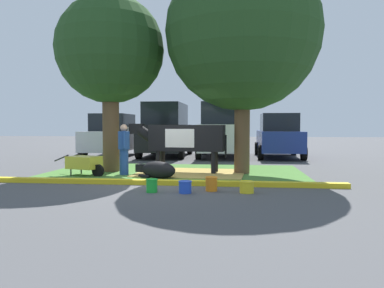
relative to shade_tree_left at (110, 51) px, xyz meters
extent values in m
plane|color=#4C4C4F|center=(2.04, -1.73, -3.83)|extent=(80.00, 80.00, 0.00)
cube|color=#477A33|center=(2.07, 0.05, -3.82)|extent=(7.90, 4.69, 0.02)
cube|color=yellow|center=(2.07, -2.45, -3.77)|extent=(9.10, 0.24, 0.12)
cube|color=tan|center=(2.60, -0.27, -3.81)|extent=(3.36, 2.62, 0.04)
cylinder|color=brown|center=(0.00, 0.00, -2.49)|extent=(0.52, 0.52, 2.69)
sphere|color=#23471E|center=(0.00, 0.00, 0.05)|extent=(3.40, 3.40, 3.40)
cylinder|color=brown|center=(4.14, -0.02, -2.52)|extent=(0.47, 0.47, 2.62)
sphere|color=#23471E|center=(4.14, -0.02, 0.43)|extent=(4.68, 4.68, 4.68)
cube|color=black|center=(2.45, -0.07, -2.74)|extent=(2.36, 0.92, 0.80)
cube|color=white|center=(2.30, -0.05, -2.74)|extent=(0.97, 0.81, 0.56)
cylinder|color=black|center=(1.13, 0.06, -2.64)|extent=(0.66, 0.38, 0.58)
cube|color=black|center=(0.81, 0.09, -2.46)|extent=(0.46, 0.30, 0.32)
cube|color=white|center=(0.61, 0.11, -2.50)|extent=(0.14, 0.21, 0.20)
cylinder|color=black|center=(1.57, -0.23, -3.49)|extent=(0.14, 0.14, 0.69)
cylinder|color=black|center=(1.62, 0.26, -3.49)|extent=(0.14, 0.14, 0.69)
cylinder|color=black|center=(3.29, -0.40, -3.49)|extent=(0.14, 0.14, 0.69)
cylinder|color=black|center=(3.34, 0.09, -3.49)|extent=(0.14, 0.14, 0.69)
cylinder|color=black|center=(3.65, -0.19, -2.99)|extent=(0.06, 0.06, 0.70)
ellipsoid|color=black|center=(1.81, -1.37, -3.59)|extent=(1.20, 0.89, 0.48)
cube|color=black|center=(1.27, -1.12, -3.57)|extent=(0.34, 0.30, 0.22)
cube|color=silver|center=(1.16, -1.07, -3.57)|extent=(0.10, 0.12, 0.16)
cylinder|color=black|center=(1.42, -1.38, -3.77)|extent=(0.36, 0.24, 0.10)
cylinder|color=#23478C|center=(0.66, -0.79, -3.45)|extent=(0.26, 0.26, 0.77)
cylinder|color=#23478C|center=(0.66, -0.79, -2.80)|extent=(0.34, 0.34, 0.53)
sphere|color=tan|center=(0.66, -0.79, -2.42)|extent=(0.21, 0.21, 0.21)
cylinder|color=#23478C|center=(0.58, -0.59, -2.77)|extent=(0.09, 0.09, 0.50)
cylinder|color=#23478C|center=(0.74, -1.00, -2.77)|extent=(0.09, 0.09, 0.50)
cube|color=gold|center=(-0.45, -1.10, -3.43)|extent=(1.04, 0.85, 0.36)
cylinder|color=black|center=(0.02, -1.25, -3.65)|extent=(0.37, 0.21, 0.36)
cylinder|color=black|center=(-0.67, -0.79, -3.71)|extent=(0.04, 0.04, 0.24)
cylinder|color=black|center=(-0.81, -1.21, -3.71)|extent=(0.04, 0.04, 0.24)
cylinder|color=black|center=(-1.00, -0.69, -3.31)|extent=(0.52, 0.20, 0.23)
cylinder|color=black|center=(-1.14, -1.10, -3.31)|extent=(0.52, 0.20, 0.23)
cylinder|color=green|center=(2.11, -3.51, -3.69)|extent=(0.25, 0.25, 0.29)
torus|color=green|center=(2.11, -3.51, -3.55)|extent=(0.27, 0.27, 0.02)
cylinder|color=blue|center=(2.86, -3.53, -3.71)|extent=(0.28, 0.28, 0.26)
torus|color=blue|center=(2.86, -3.53, -3.58)|extent=(0.30, 0.30, 0.02)
cylinder|color=orange|center=(3.41, -3.20, -3.68)|extent=(0.26, 0.26, 0.31)
torus|color=orange|center=(3.41, -3.20, -3.53)|extent=(0.29, 0.29, 0.02)
cylinder|color=yellow|center=(4.20, -3.36, -3.71)|extent=(0.31, 0.31, 0.25)
torus|color=yellow|center=(4.20, -3.36, -3.59)|extent=(0.34, 0.34, 0.02)
cube|color=silver|center=(-1.85, 5.76, -3.06)|extent=(1.81, 4.41, 0.90)
cube|color=black|center=(-1.85, 5.76, -2.21)|extent=(1.59, 2.20, 0.80)
cylinder|color=black|center=(-2.74, 7.19, -3.51)|extent=(0.22, 0.64, 0.64)
cylinder|color=black|center=(-0.94, 7.18, -3.51)|extent=(0.22, 0.64, 0.64)
cylinder|color=black|center=(-2.75, 4.33, -3.51)|extent=(0.22, 0.64, 0.64)
cylinder|color=black|center=(-0.95, 4.32, -3.51)|extent=(0.22, 0.64, 0.64)
cube|color=black|center=(0.66, 6.09, -2.91)|extent=(1.91, 4.61, 1.20)
cube|color=black|center=(0.66, 6.09, -1.81)|extent=(1.68, 3.20, 1.00)
cylinder|color=black|center=(-0.29, 7.59, -3.51)|extent=(0.22, 0.64, 0.64)
cylinder|color=black|center=(1.61, 7.59, -3.51)|extent=(0.22, 0.64, 0.64)
cylinder|color=black|center=(-0.30, 4.60, -3.51)|extent=(0.22, 0.64, 0.64)
cylinder|color=black|center=(1.60, 4.60, -3.51)|extent=(0.22, 0.64, 0.64)
cube|color=silver|center=(3.30, 6.13, -2.91)|extent=(1.91, 4.61, 1.20)
cube|color=black|center=(3.30, 6.13, -1.81)|extent=(1.68, 3.20, 1.00)
cylinder|color=black|center=(2.35, 7.63, -3.51)|extent=(0.22, 0.64, 0.64)
cylinder|color=black|center=(4.25, 7.62, -3.51)|extent=(0.22, 0.64, 0.64)
cylinder|color=black|center=(2.34, 4.64, -3.51)|extent=(0.22, 0.64, 0.64)
cylinder|color=black|center=(4.24, 4.63, -3.51)|extent=(0.22, 0.64, 0.64)
cube|color=navy|center=(5.92, 6.18, -3.06)|extent=(1.81, 4.41, 0.90)
cube|color=black|center=(5.92, 6.18, -2.21)|extent=(1.59, 2.20, 0.80)
cylinder|color=black|center=(5.03, 7.61, -3.51)|extent=(0.22, 0.64, 0.64)
cylinder|color=black|center=(6.83, 7.61, -3.51)|extent=(0.22, 0.64, 0.64)
cylinder|color=black|center=(5.02, 4.75, -3.51)|extent=(0.22, 0.64, 0.64)
cylinder|color=black|center=(6.82, 4.75, -3.51)|extent=(0.22, 0.64, 0.64)
camera|label=1|loc=(3.95, -11.68, -2.36)|focal=35.46mm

